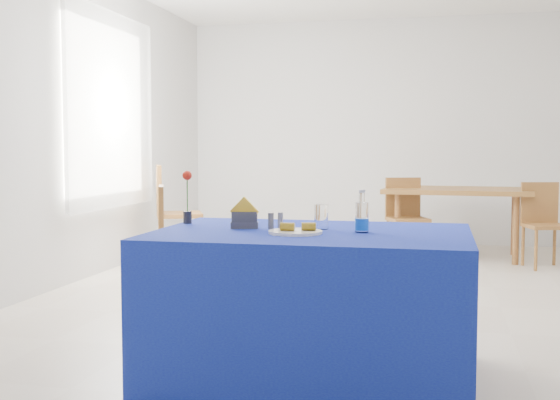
# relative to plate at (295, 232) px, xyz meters

# --- Properties ---
(floor) EXTENTS (7.00, 7.00, 0.00)m
(floor) POSITION_rel_plate_xyz_m (0.05, 2.00, -0.77)
(floor) COLOR beige
(floor) RESTS_ON ground
(room_shell) EXTENTS (7.00, 7.00, 7.00)m
(room_shell) POSITION_rel_plate_xyz_m (0.05, 2.00, 0.98)
(room_shell) COLOR silver
(room_shell) RESTS_ON ground
(window_pane) EXTENTS (0.04, 1.50, 1.60)m
(window_pane) POSITION_rel_plate_xyz_m (-2.42, 2.80, 0.78)
(window_pane) COLOR white
(window_pane) RESTS_ON room_shell
(curtain) EXTENTS (0.04, 1.75, 1.85)m
(curtain) POSITION_rel_plate_xyz_m (-2.35, 2.80, 0.78)
(curtain) COLOR white
(curtain) RESTS_ON room_shell
(plate) EXTENTS (0.27, 0.27, 0.01)m
(plate) POSITION_rel_plate_xyz_m (0.00, 0.00, 0.00)
(plate) COLOR white
(plate) RESTS_ON blue_table
(drinking_glass) EXTENTS (0.07, 0.07, 0.13)m
(drinking_glass) POSITION_rel_plate_xyz_m (0.10, 0.21, 0.06)
(drinking_glass) COLOR white
(drinking_glass) RESTS_ON blue_table
(salt_shaker) EXTENTS (0.03, 0.03, 0.08)m
(salt_shaker) POSITION_rel_plate_xyz_m (-0.12, 0.21, 0.04)
(salt_shaker) COLOR gray
(salt_shaker) RESTS_ON blue_table
(pepper_shaker) EXTENTS (0.03, 0.03, 0.08)m
(pepper_shaker) POSITION_rel_plate_xyz_m (-0.17, 0.17, 0.04)
(pepper_shaker) COLOR #5D5D62
(pepper_shaker) RESTS_ON blue_table
(blue_table) EXTENTS (1.60, 1.10, 0.76)m
(blue_table) POSITION_rel_plate_xyz_m (0.06, 0.12, -0.39)
(blue_table) COLOR #101B98
(blue_table) RESTS_ON floor
(water_bottle) EXTENTS (0.07, 0.07, 0.21)m
(water_bottle) POSITION_rel_plate_xyz_m (0.32, 0.13, 0.06)
(water_bottle) COLOR silver
(water_bottle) RESTS_ON blue_table
(napkin_holder) EXTENTS (0.16, 0.08, 0.17)m
(napkin_holder) POSITION_rel_plate_xyz_m (-0.31, 0.16, 0.04)
(napkin_holder) COLOR #3C3C41
(napkin_holder) RESTS_ON blue_table
(rose_vase) EXTENTS (0.05, 0.05, 0.30)m
(rose_vase) POSITION_rel_plate_xyz_m (-0.69, 0.33, 0.14)
(rose_vase) COLOR #232328
(rose_vase) RESTS_ON blue_table
(oak_table) EXTENTS (1.61, 1.10, 0.76)m
(oak_table) POSITION_rel_plate_xyz_m (0.90, 4.45, -0.09)
(oak_table) COLOR brown
(oak_table) RESTS_ON floor
(chair_bg_left) EXTENTS (0.50, 0.50, 0.87)m
(chair_bg_left) POSITION_rel_plate_xyz_m (0.35, 4.22, -0.26)
(chair_bg_left) COLOR olive
(chair_bg_left) RESTS_ON floor
(chair_bg_right) EXTENTS (0.46, 0.46, 0.85)m
(chair_bg_right) POSITION_rel_plate_xyz_m (1.72, 3.98, -0.28)
(chair_bg_right) COLOR olive
(chair_bg_right) RESTS_ON floor
(chair_win_a) EXTENTS (0.51, 0.51, 0.88)m
(chair_win_a) POSITION_rel_plate_xyz_m (-1.44, 2.02, -0.26)
(chair_win_a) COLOR olive
(chair_win_a) RESTS_ON floor
(chair_win_b) EXTENTS (0.60, 0.60, 1.02)m
(chair_win_b) POSITION_rel_plate_xyz_m (-2.01, 3.37, -0.18)
(chair_win_b) COLOR olive
(chair_win_b) RESTS_ON floor
(banana_pieces) EXTENTS (0.18, 0.08, 0.04)m
(banana_pieces) POSITION_rel_plate_xyz_m (0.02, -0.00, 0.03)
(banana_pieces) COLOR gold
(banana_pieces) RESTS_ON plate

